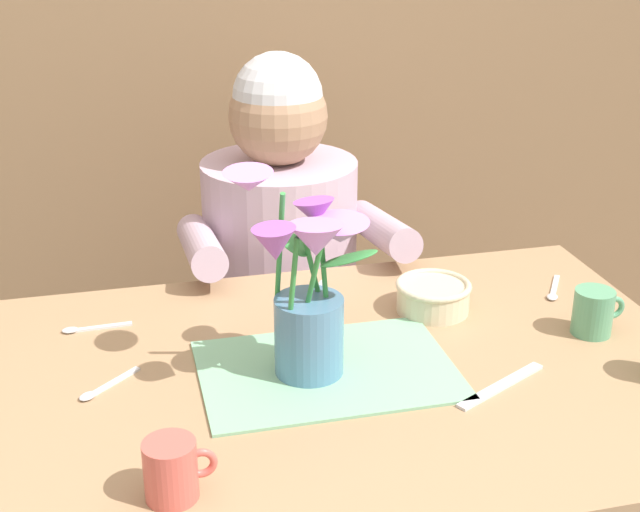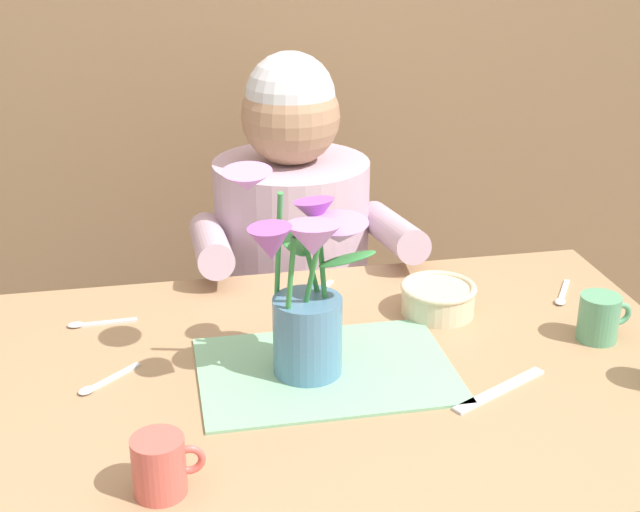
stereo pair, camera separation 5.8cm
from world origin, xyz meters
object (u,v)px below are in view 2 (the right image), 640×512
tea_cup (600,318)px  ceramic_bowl (438,298)px  seated_person (293,304)px  dinner_knife (500,390)px  flower_vase (306,290)px  ceramic_mug (160,466)px

tea_cup → ceramic_bowl: bearing=148.2°
seated_person → dinner_knife: bearing=-76.6°
dinner_knife → ceramic_bowl: bearing=64.4°
seated_person → ceramic_bowl: size_ratio=8.35×
dinner_knife → tea_cup: size_ratio=2.04×
flower_vase → tea_cup: 0.52m
flower_vase → ceramic_mug: 0.36m
seated_person → dinner_knife: 0.77m
seated_person → ceramic_bowl: seated_person is taller
flower_vase → dinner_knife: flower_vase is taller
tea_cup → ceramic_mug: same height
flower_vase → ceramic_mug: flower_vase is taller
tea_cup → ceramic_mug: size_ratio=1.00×
seated_person → ceramic_mug: 0.94m
flower_vase → dinner_knife: bearing=-20.7°
ceramic_mug → flower_vase: bearing=47.3°
flower_vase → dinner_knife: size_ratio=1.75×
seated_person → ceramic_bowl: bearing=-69.0°
ceramic_bowl → tea_cup: (0.23, -0.15, 0.01)m
ceramic_bowl → ceramic_mug: bearing=-140.1°
ceramic_bowl → dinner_knife: ceramic_bowl is taller
seated_person → ceramic_mug: size_ratio=12.20×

